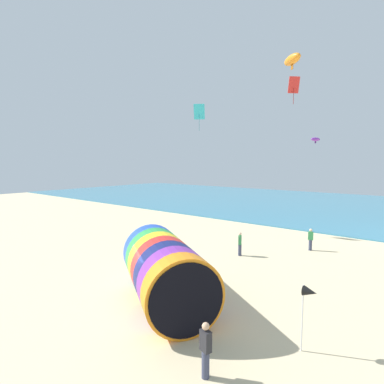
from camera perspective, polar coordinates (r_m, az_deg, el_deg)
name	(u,v)px	position (r m, az deg, el deg)	size (l,w,h in m)	color
ground_plane	(146,301)	(15.15, -8.70, -19.88)	(120.00, 120.00, 0.00)	beige
sea	(343,206)	(50.00, 26.83, -2.48)	(120.00, 40.00, 0.10)	teal
giant_inflatable_tube	(165,271)	(14.35, -5.16, -14.68)	(7.13, 6.04, 3.07)	blue
kite_handler	(206,350)	(10.17, 2.60, -27.78)	(0.41, 0.32, 1.75)	#383D56
kite_red_diamond	(294,85)	(22.36, 18.83, 18.68)	(0.71, 0.70, 1.79)	red
kite_orange_parafoil	(292,60)	(15.66, 18.56, 22.79)	(1.35, 1.30, 0.72)	orange
kite_purple_parafoil	(315,139)	(18.16, 22.46, 9.26)	(0.52, 0.70, 0.34)	purple
kite_cyan_diamond	(199,112)	(28.55, 1.39, 14.98)	(1.23, 1.15, 2.38)	#2DB2C6
bystander_near_water	(311,239)	(24.19, 21.65, -8.38)	(0.41, 0.32, 1.65)	#383D56
bystander_mid_beach	(240,244)	(21.56, 9.11, -9.70)	(0.37, 0.42, 1.67)	#383D56
beach_flag	(309,294)	(11.32, 21.42, -17.69)	(0.47, 0.36, 2.36)	silver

